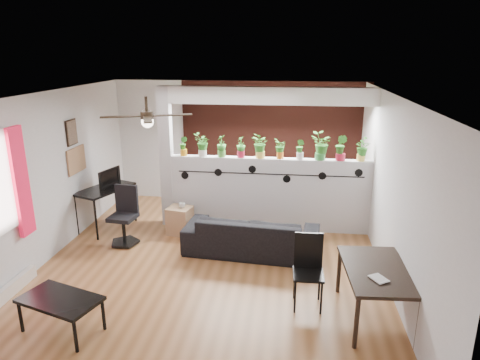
% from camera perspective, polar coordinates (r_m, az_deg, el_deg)
% --- Properties ---
extents(room_shell, '(6.30, 7.10, 2.90)m').
position_cam_1_polar(room_shell, '(6.34, -3.97, -0.55)').
color(room_shell, brown).
rests_on(room_shell, ground).
extents(partition_wall, '(3.60, 0.18, 1.35)m').
position_cam_1_polar(partition_wall, '(7.85, 3.93, -1.86)').
color(partition_wall, '#BCBCC1').
rests_on(partition_wall, ground).
extents(ceiling_header, '(3.60, 0.18, 0.30)m').
position_cam_1_polar(ceiling_header, '(7.48, 4.21, 11.13)').
color(ceiling_header, white).
rests_on(ceiling_header, room_shell).
extents(pier_column, '(0.22, 0.20, 2.60)m').
position_cam_1_polar(pier_column, '(8.00, -9.78, 2.94)').
color(pier_column, '#BCBCC1').
rests_on(pier_column, ground).
extents(brick_panel, '(3.90, 0.05, 2.60)m').
position_cam_1_polar(brick_panel, '(9.11, 4.54, 4.83)').
color(brick_panel, '#953A2B').
rests_on(brick_panel, ground).
extents(vine_decal, '(3.31, 0.01, 0.30)m').
position_cam_1_polar(vine_decal, '(7.64, 3.95, 0.79)').
color(vine_decal, black).
rests_on(vine_decal, partition_wall).
extents(baseboard_heater, '(0.08, 1.00, 0.18)m').
position_cam_1_polar(baseboard_heater, '(6.77, -28.06, -12.59)').
color(baseboard_heater, silver).
rests_on(baseboard_heater, ground).
extents(corkboard, '(0.03, 0.60, 0.45)m').
position_cam_1_polar(corkboard, '(8.05, -20.98, 2.51)').
color(corkboard, '#946847').
rests_on(corkboard, room_shell).
extents(framed_art, '(0.03, 0.34, 0.44)m').
position_cam_1_polar(framed_art, '(7.91, -21.54, 5.92)').
color(framed_art, '#8C7259').
rests_on(framed_art, room_shell).
extents(ceiling_fan, '(1.19, 1.19, 0.43)m').
position_cam_1_polar(ceiling_fan, '(6.03, -12.28, 8.12)').
color(ceiling_fan, black).
rests_on(ceiling_fan, room_shell).
extents(potted_plant_0, '(0.19, 0.16, 0.36)m').
position_cam_1_polar(potted_plant_0, '(7.86, -7.56, 4.61)').
color(potted_plant_0, orange).
rests_on(potted_plant_0, partition_wall).
extents(potted_plant_1, '(0.26, 0.27, 0.42)m').
position_cam_1_polar(potted_plant_1, '(7.77, -5.05, 4.79)').
color(potted_plant_1, silver).
rests_on(potted_plant_1, partition_wall).
extents(potted_plant_2, '(0.21, 0.24, 0.40)m').
position_cam_1_polar(potted_plant_2, '(7.71, -2.48, 4.66)').
color(potted_plant_2, '#4B9636').
rests_on(potted_plant_2, partition_wall).
extents(potted_plant_3, '(0.17, 0.20, 0.38)m').
position_cam_1_polar(potted_plant_3, '(7.66, 0.12, 4.53)').
color(potted_plant_3, '#CB2042').
rests_on(potted_plant_3, partition_wall).
extents(potted_plant_4, '(0.29, 0.30, 0.45)m').
position_cam_1_polar(potted_plant_4, '(7.62, 2.75, 4.69)').
color(potted_plant_4, '#E7C551').
rests_on(potted_plant_4, partition_wall).
extents(potted_plant_5, '(0.16, 0.19, 0.36)m').
position_cam_1_polar(potted_plant_5, '(7.61, 5.38, 4.29)').
color(potted_plant_5, orange).
rests_on(potted_plant_5, partition_wall).
extents(potted_plant_6, '(0.22, 0.22, 0.36)m').
position_cam_1_polar(potted_plant_6, '(7.61, 8.03, 4.20)').
color(potted_plant_6, silver).
rests_on(potted_plant_6, partition_wall).
extents(potted_plant_7, '(0.27, 0.22, 0.49)m').
position_cam_1_polar(potted_plant_7, '(7.62, 10.70, 4.56)').
color(potted_plant_7, '#338D3C').
rests_on(potted_plant_7, partition_wall).
extents(potted_plant_8, '(0.30, 0.28, 0.46)m').
position_cam_1_polar(potted_plant_8, '(7.65, 13.32, 4.33)').
color(potted_plant_8, red).
rests_on(potted_plant_8, partition_wall).
extents(potted_plant_9, '(0.21, 0.24, 0.41)m').
position_cam_1_polar(potted_plant_9, '(7.70, 15.91, 4.03)').
color(potted_plant_9, '#DEC34E').
rests_on(potted_plant_9, partition_wall).
extents(sofa, '(2.13, 0.99, 0.61)m').
position_cam_1_polar(sofa, '(7.04, 1.55, -7.35)').
color(sofa, black).
rests_on(sofa, ground).
extents(cube_shelf, '(0.47, 0.43, 0.50)m').
position_cam_1_polar(cube_shelf, '(7.84, -8.01, -5.36)').
color(cube_shelf, '#A17855').
rests_on(cube_shelf, ground).
extents(cup, '(0.15, 0.15, 0.09)m').
position_cam_1_polar(cup, '(7.72, -7.74, -3.36)').
color(cup, gray).
rests_on(cup, cube_shelf).
extents(computer_desk, '(0.91, 1.21, 0.78)m').
position_cam_1_polar(computer_desk, '(8.24, -17.56, -1.52)').
color(computer_desk, black).
rests_on(computer_desk, ground).
extents(monitor, '(0.32, 0.14, 0.18)m').
position_cam_1_polar(monitor, '(8.32, -17.24, -0.12)').
color(monitor, black).
rests_on(monitor, computer_desk).
extents(office_chair, '(0.52, 0.52, 0.99)m').
position_cam_1_polar(office_chair, '(7.57, -15.11, -5.07)').
color(office_chair, black).
rests_on(office_chair, ground).
extents(dining_table, '(0.84, 1.29, 0.68)m').
position_cam_1_polar(dining_table, '(5.53, 17.77, -11.86)').
color(dining_table, black).
rests_on(dining_table, ground).
extents(book, '(0.24, 0.26, 0.02)m').
position_cam_1_polar(book, '(5.22, 17.34, -12.64)').
color(book, gray).
rests_on(book, dining_table).
extents(folding_chair, '(0.40, 0.40, 0.96)m').
position_cam_1_polar(folding_chair, '(5.67, 9.10, -10.93)').
color(folding_chair, black).
rests_on(folding_chair, ground).
extents(coffee_table, '(1.05, 0.78, 0.44)m').
position_cam_1_polar(coffee_table, '(5.59, -22.86, -14.71)').
color(coffee_table, black).
rests_on(coffee_table, ground).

